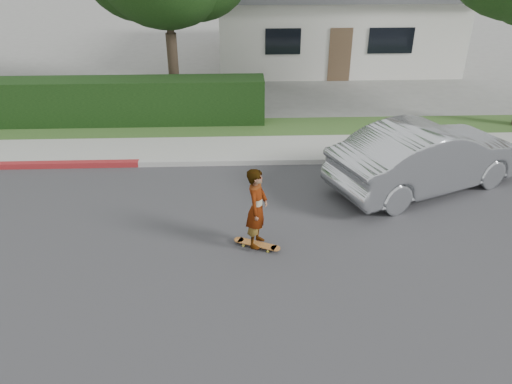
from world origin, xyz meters
TOP-DOWN VIEW (x-y plane):
  - ground at (0.00, 0.00)m, footprint 120.00×120.00m
  - road at (0.00, 0.00)m, footprint 60.00×8.00m
  - curb_far at (0.00, 4.10)m, footprint 60.00×0.20m
  - sidewalk_far at (0.00, 5.00)m, footprint 60.00×1.60m
  - planting_strip at (0.00, 6.60)m, footprint 60.00×1.60m
  - hedge at (-3.00, 7.20)m, footprint 15.00×1.00m
  - house at (8.00, 16.00)m, footprint 10.60×8.60m
  - skateboard at (4.00, 0.18)m, footprint 0.97×0.58m
  - skateboarder at (4.00, 0.18)m, footprint 0.56×0.69m
  - car_silver at (8.18, 2.65)m, footprint 5.18×3.52m

SIDE VIEW (x-z plane):
  - ground at x=0.00m, z-range 0.00..0.00m
  - road at x=0.00m, z-range 0.00..0.01m
  - planting_strip at x=0.00m, z-range 0.00..0.10m
  - sidewalk_far at x=0.00m, z-range 0.00..0.12m
  - curb_far at x=0.00m, z-range 0.00..0.15m
  - skateboard at x=4.00m, z-range 0.04..0.13m
  - hedge at x=-3.00m, z-range 0.00..1.50m
  - car_silver at x=8.18m, z-range 0.00..1.62m
  - skateboarder at x=4.00m, z-range 0.10..1.74m
  - house at x=8.00m, z-range -0.05..4.25m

